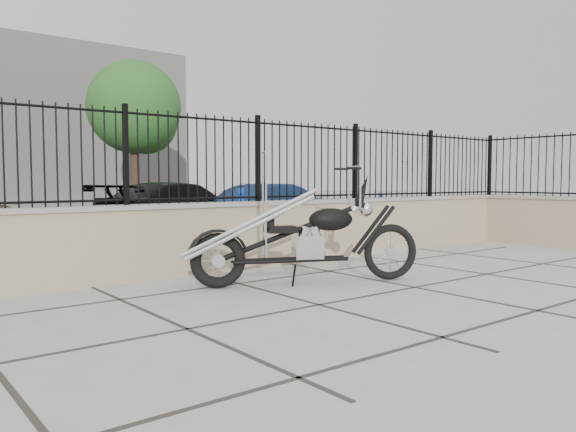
# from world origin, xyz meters

# --- Properties ---
(ground_plane) EXTENTS (90.00, 90.00, 0.00)m
(ground_plane) POSITION_xyz_m (0.00, 0.00, 0.00)
(ground_plane) COLOR #99968E
(ground_plane) RESTS_ON ground
(parking_lot) EXTENTS (30.00, 30.00, 0.00)m
(parking_lot) POSITION_xyz_m (0.00, 12.50, 0.00)
(parking_lot) COLOR black
(parking_lot) RESTS_ON ground
(retaining_wall) EXTENTS (14.00, 0.36, 0.96)m
(retaining_wall) POSITION_xyz_m (0.00, 2.50, 0.48)
(retaining_wall) COLOR gray
(retaining_wall) RESTS_ON ground_plane
(wall_return) EXTENTS (0.36, 2.50, 0.96)m
(wall_return) POSITION_xyz_m (6.85, 1.30, 0.48)
(wall_return) COLOR gray
(wall_return) RESTS_ON ground_plane
(iron_fence) EXTENTS (14.00, 0.08, 1.20)m
(iron_fence) POSITION_xyz_m (0.00, 2.50, 1.56)
(iron_fence) COLOR black
(iron_fence) RESTS_ON retaining_wall
(fence_return) EXTENTS (0.08, 2.30, 1.20)m
(fence_return) POSITION_xyz_m (6.85, 1.30, 1.56)
(fence_return) COLOR black
(fence_return) RESTS_ON wall_return
(chopper_motorcycle) EXTENTS (2.69, 1.54, 1.64)m
(chopper_motorcycle) POSITION_xyz_m (0.60, 0.98, 0.82)
(chopper_motorcycle) COLOR black
(chopper_motorcycle) RESTS_ON ground_plane
(car_black) EXTENTS (4.53, 3.13, 1.22)m
(car_black) POSITION_xyz_m (2.21, 7.34, 0.61)
(car_black) COLOR black
(car_black) RESTS_ON parking_lot
(car_blue) EXTENTS (3.69, 1.66, 1.17)m
(car_blue) POSITION_xyz_m (4.60, 6.79, 0.59)
(car_blue) COLOR #11213E
(car_blue) RESTS_ON parking_lot
(bollard_b) EXTENTS (0.15, 0.15, 1.10)m
(bollard_b) POSITION_xyz_m (2.50, 5.22, 0.55)
(bollard_b) COLOR blue
(bollard_b) RESTS_ON ground_plane
(bollard_c) EXTENTS (0.13, 0.13, 0.95)m
(bollard_c) POSITION_xyz_m (6.26, 4.90, 0.48)
(bollard_c) COLOR blue
(bollard_c) RESTS_ON ground_plane
(tree_right) EXTENTS (3.61, 3.61, 6.09)m
(tree_right) POSITION_xyz_m (5.20, 16.84, 4.27)
(tree_right) COLOR #382619
(tree_right) RESTS_ON ground_plane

